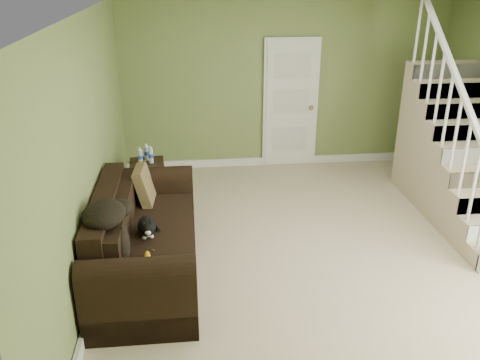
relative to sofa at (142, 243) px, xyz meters
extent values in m
cube|color=#BFAE8A|center=(2.02, 0.23, -0.35)|extent=(5.00, 5.50, 0.01)
cube|color=white|center=(2.02, 0.23, 2.25)|extent=(5.00, 5.50, 0.01)
cube|color=olive|center=(2.02, 2.98, 0.95)|extent=(5.00, 0.04, 2.60)
cube|color=olive|center=(2.02, -2.52, 0.95)|extent=(5.00, 0.04, 2.60)
cube|color=olive|center=(-0.48, 0.23, 0.95)|extent=(0.04, 5.50, 2.60)
cube|color=white|center=(2.02, 2.95, -0.29)|extent=(5.00, 0.04, 0.12)
cube|color=white|center=(-0.45, 0.23, -0.29)|extent=(0.04, 5.50, 0.12)
cube|color=white|center=(2.12, 2.95, 0.66)|extent=(0.86, 0.05, 2.02)
cube|color=white|center=(2.12, 2.93, 0.65)|extent=(0.78, 0.04, 1.96)
sphere|color=olive|center=(2.44, 2.88, 0.60)|extent=(0.07, 0.07, 0.07)
cylinder|color=white|center=(3.57, 0.04, 0.50)|extent=(0.04, 0.04, 0.90)
cylinder|color=white|center=(3.57, 0.31, 0.70)|extent=(0.04, 0.04, 0.90)
cube|color=#BFAE8A|center=(4.02, 0.58, 0.05)|extent=(1.00, 0.27, 0.80)
cylinder|color=white|center=(3.57, 0.58, 0.90)|extent=(0.04, 0.04, 0.90)
cube|color=#BFAE8A|center=(4.02, 0.85, 0.15)|extent=(1.00, 0.27, 1.00)
cylinder|color=white|center=(3.57, 0.85, 1.10)|extent=(0.04, 0.04, 0.90)
cube|color=#BFAE8A|center=(4.02, 1.12, 0.25)|extent=(1.00, 0.27, 1.20)
cylinder|color=white|center=(3.57, 1.12, 1.30)|extent=(0.04, 0.04, 0.90)
cube|color=#BFAE8A|center=(4.02, 1.39, 0.35)|extent=(1.00, 0.27, 1.40)
cylinder|color=white|center=(3.57, 1.39, 1.50)|extent=(0.04, 0.04, 0.90)
cube|color=#BFAE8A|center=(4.02, 1.66, 0.45)|extent=(1.00, 0.27, 1.60)
cylinder|color=white|center=(3.57, 1.66, 1.70)|extent=(0.04, 0.04, 0.90)
cube|color=#BFAE8A|center=(4.02, 1.93, 0.55)|extent=(1.00, 0.27, 1.80)
cylinder|color=white|center=(3.57, 1.93, 1.90)|extent=(0.04, 0.04, 0.90)
cube|color=white|center=(3.57, 0.85, 1.55)|extent=(0.06, 2.46, 1.84)
cube|color=black|center=(0.05, 0.00, -0.22)|extent=(1.00, 2.31, 0.26)
cube|color=black|center=(0.16, 0.00, 0.03)|extent=(0.76, 1.74, 0.23)
cube|color=black|center=(0.05, -1.02, -0.02)|extent=(1.00, 0.26, 0.65)
cube|color=black|center=(0.05, 1.02, -0.02)|extent=(1.00, 0.26, 0.65)
cylinder|color=black|center=(0.05, -1.02, 0.30)|extent=(1.00, 0.26, 0.26)
cylinder|color=black|center=(0.05, 1.02, 0.30)|extent=(1.00, 0.26, 0.26)
cube|color=black|center=(-0.34, 0.00, 0.23)|extent=(0.21, 1.79, 0.66)
cube|color=black|center=(-0.18, 0.00, 0.32)|extent=(0.15, 1.72, 0.37)
cube|color=black|center=(-0.06, 1.81, -0.07)|extent=(0.49, 0.49, 0.55)
cylinder|color=silver|center=(-0.13, 1.76, 0.30)|extent=(0.06, 0.06, 0.20)
cylinder|color=#2E49B6|center=(-0.13, 1.76, 0.30)|extent=(0.07, 0.07, 0.05)
cylinder|color=white|center=(-0.13, 1.76, 0.42)|extent=(0.03, 0.03, 0.03)
cylinder|color=silver|center=(0.00, 1.80, 0.30)|extent=(0.06, 0.06, 0.20)
cylinder|color=#2E49B6|center=(0.00, 1.80, 0.30)|extent=(0.07, 0.07, 0.05)
cylinder|color=white|center=(0.00, 1.80, 0.42)|extent=(0.03, 0.03, 0.03)
cylinder|color=silver|center=(-0.06, 1.91, 0.30)|extent=(0.06, 0.06, 0.20)
cylinder|color=#2E49B6|center=(-0.06, 1.91, 0.30)|extent=(0.07, 0.07, 0.05)
cylinder|color=white|center=(-0.06, 1.91, 0.42)|extent=(0.03, 0.03, 0.03)
ellipsoid|color=black|center=(0.07, -0.07, 0.23)|extent=(0.22, 0.34, 0.18)
ellipsoid|color=white|center=(0.07, -0.15, 0.20)|extent=(0.12, 0.15, 0.09)
sphere|color=black|center=(0.07, -0.24, 0.29)|extent=(0.13, 0.13, 0.12)
ellipsoid|color=white|center=(0.07, -0.29, 0.27)|extent=(0.07, 0.06, 0.06)
cone|color=black|center=(0.03, -0.23, 0.36)|extent=(0.05, 0.05, 0.05)
cone|color=black|center=(0.10, -0.23, 0.36)|extent=(0.05, 0.05, 0.05)
cylinder|color=black|center=(0.15, 0.05, 0.17)|extent=(0.12, 0.24, 0.03)
ellipsoid|color=gold|center=(0.10, -0.59, 0.18)|extent=(0.08, 0.22, 0.06)
cube|color=#47321C|center=(0.00, 0.71, 0.35)|extent=(0.24, 0.44, 0.44)
ellipsoid|color=black|center=(-0.26, -0.49, 0.60)|extent=(0.39, 0.51, 0.21)
camera|label=1|loc=(0.54, -4.68, 2.69)|focal=38.00mm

